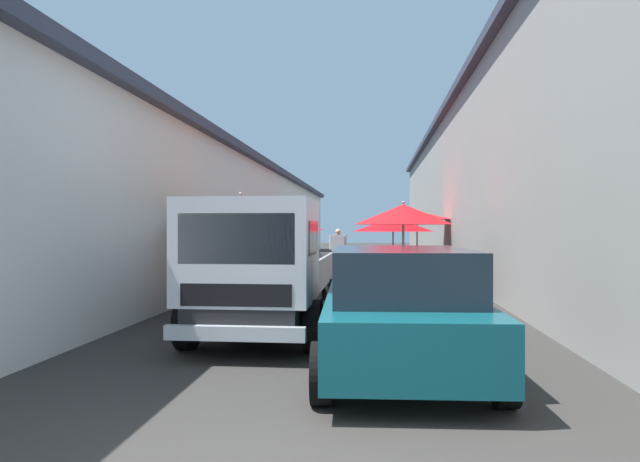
% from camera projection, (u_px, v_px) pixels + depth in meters
% --- Properties ---
extents(ground, '(90.00, 90.00, 0.00)m').
position_uv_depth(ground, '(349.00, 285.00, 16.67)').
color(ground, '#33302D').
extents(building_left_whitewash, '(49.80, 7.50, 4.25)m').
position_uv_depth(building_left_whitewash, '(152.00, 215.00, 19.57)').
color(building_left_whitewash, silver).
rests_on(building_left_whitewash, ground).
extents(building_right_concrete, '(49.80, 7.50, 6.19)m').
position_uv_depth(building_right_concrete, '(567.00, 184.00, 18.23)').
color(building_right_concrete, gray).
rests_on(building_right_concrete, ground).
extents(fruit_stall_mid_lane, '(2.26, 2.26, 2.30)m').
position_uv_depth(fruit_stall_mid_lane, '(402.00, 223.00, 12.90)').
color(fruit_stall_mid_lane, '#9E9EA3').
rests_on(fruit_stall_mid_lane, ground).
extents(fruit_stall_far_left, '(2.70, 2.70, 2.11)m').
position_uv_depth(fruit_stall_far_left, '(393.00, 228.00, 18.84)').
color(fruit_stall_far_left, '#9E9EA3').
rests_on(fruit_stall_far_left, ground).
extents(fruit_stall_far_right, '(2.70, 2.70, 2.37)m').
position_uv_depth(fruit_stall_far_right, '(418.00, 223.00, 20.84)').
color(fruit_stall_far_right, '#9E9EA3').
rests_on(fruit_stall_far_right, ground).
extents(fruit_stall_near_left, '(2.48, 2.48, 2.16)m').
position_uv_depth(fruit_stall_near_left, '(293.00, 229.00, 22.34)').
color(fruit_stall_near_left, '#9E9EA3').
rests_on(fruit_stall_near_left, ground).
extents(fruit_stall_near_right, '(2.71, 2.71, 2.43)m').
position_uv_depth(fruit_stall_near_right, '(241.00, 218.00, 11.78)').
color(fruit_stall_near_right, '#9E9EA3').
rests_on(fruit_stall_near_right, ground).
extents(hatchback_car, '(3.98, 2.06, 1.45)m').
position_uv_depth(hatchback_car, '(400.00, 309.00, 6.62)').
color(hatchback_car, '#0F4C56').
rests_on(hatchback_car, ground).
extents(delivery_truck, '(4.93, 1.98, 2.08)m').
position_uv_depth(delivery_truck, '(260.00, 271.00, 8.37)').
color(delivery_truck, black).
rests_on(delivery_truck, ground).
extents(vendor_by_crates, '(0.22, 0.65, 1.64)m').
position_uv_depth(vendor_by_crates, '(338.00, 247.00, 20.85)').
color(vendor_by_crates, '#665B4C').
rests_on(vendor_by_crates, ground).
extents(parked_scooter, '(1.69, 0.38, 1.14)m').
position_uv_depth(parked_scooter, '(409.00, 273.00, 15.32)').
color(parked_scooter, black).
rests_on(parked_scooter, ground).
extents(plastic_stool, '(0.30, 0.30, 0.43)m').
position_uv_depth(plastic_stool, '(421.00, 314.00, 8.88)').
color(plastic_stool, '#1E8C3F').
rests_on(plastic_stool, ground).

